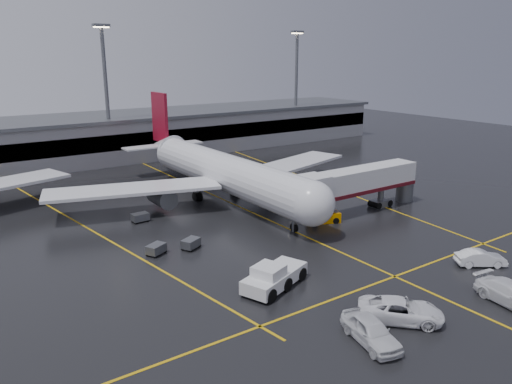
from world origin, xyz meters
TOP-DOWN VIEW (x-y plane):
  - ground at (0.00, 0.00)m, footprint 220.00×220.00m
  - apron_line_centre at (0.00, 0.00)m, footprint 0.25×90.00m
  - apron_line_stop at (0.00, -22.00)m, footprint 60.00×0.25m
  - apron_line_left at (-20.00, 10.00)m, footprint 9.99×69.35m
  - apron_line_right at (18.00, 10.00)m, footprint 7.57×69.64m
  - terminal at (0.00, 47.93)m, footprint 122.00×19.00m
  - light_mast_mid at (-5.00, 42.00)m, footprint 3.00×1.20m
  - light_mast_right at (40.00, 42.00)m, footprint 3.00×1.20m
  - main_airliner at (0.00, 9.70)m, footprint 48.80×45.60m
  - jet_bridge at (11.87, -6.00)m, footprint 19.90×3.40m
  - pushback_tractor at (-10.74, -17.33)m, footprint 7.50×5.07m
  - belt_loader at (5.09, -6.47)m, footprint 4.41×3.10m
  - service_van_a at (-5.99, -27.54)m, footprint 6.77×6.74m
  - service_van_c at (8.90, -25.13)m, footprint 4.90×4.06m
  - service_van_d at (-10.19, -28.31)m, footprint 3.46×5.93m
  - baggage_cart_a at (-12.51, -4.88)m, footprint 2.37×2.06m
  - baggage_cart_b at (-16.22, -4.24)m, footprint 2.37×2.07m
  - baggage_cart_c at (-13.59, 6.64)m, footprint 2.06×1.40m

SIDE VIEW (x-z plane):
  - ground at x=0.00m, z-range 0.00..0.00m
  - apron_line_centre at x=0.00m, z-range 0.00..0.02m
  - apron_line_stop at x=0.00m, z-range 0.00..0.02m
  - apron_line_left at x=-20.00m, z-range 0.00..0.02m
  - apron_line_right at x=18.00m, z-range 0.00..0.02m
  - baggage_cart_a at x=-12.51m, z-range 0.07..1.19m
  - baggage_cart_b at x=-16.22m, z-range 0.07..1.19m
  - baggage_cart_c at x=-13.59m, z-range 0.07..1.19m
  - belt_loader at x=5.09m, z-range -0.65..1.92m
  - service_van_c at x=8.90m, z-range 0.00..1.58m
  - service_van_a at x=-5.99m, z-range 0.00..1.82m
  - service_van_d at x=-10.19m, z-range 0.00..1.90m
  - pushback_tractor at x=-10.74m, z-range -0.25..2.24m
  - jet_bridge at x=11.87m, z-range 0.91..6.96m
  - main_airliner at x=0.00m, z-range -2.84..11.26m
  - terminal at x=0.00m, z-range 0.02..8.62m
  - light_mast_mid at x=-5.00m, z-range 1.75..27.20m
  - light_mast_right at x=40.00m, z-range 1.75..27.20m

